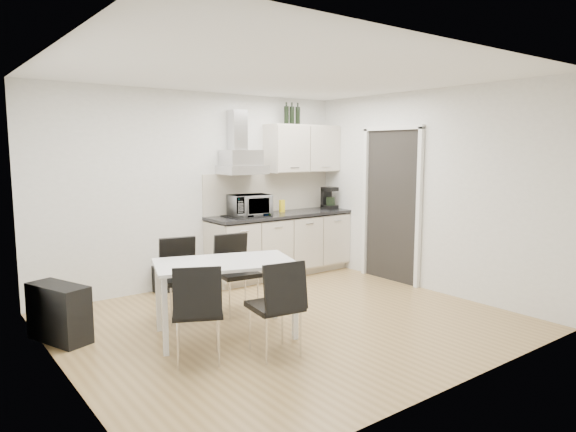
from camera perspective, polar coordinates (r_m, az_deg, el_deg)
name	(u,v)px	position (r m, az deg, el deg)	size (l,w,h in m)	color
ground	(288,321)	(5.63, -0.03, -11.64)	(4.50, 4.50, 0.00)	tan
wall_back	(199,189)	(7.05, -9.87, 2.92)	(4.50, 0.10, 2.60)	white
wall_front	(451,223)	(3.95, 17.68, -0.80)	(4.50, 0.10, 2.60)	white
wall_left	(58,219)	(4.39, -24.19, -0.31)	(0.10, 4.00, 2.60)	white
wall_right	(425,191)	(6.94, 15.00, 2.71)	(0.10, 4.00, 2.60)	white
ceiling	(288,74)	(5.38, -0.03, 15.54)	(4.50, 4.50, 0.00)	white
doorway	(391,206)	(7.28, 11.34, 1.05)	(0.08, 1.04, 2.10)	white
kitchenette	(281,219)	(7.49, -0.75, -0.32)	(2.22, 0.64, 2.52)	beige
dining_table	(225,270)	(5.11, -7.04, -5.96)	(1.50, 1.14, 0.75)	white
chair_far_left	(182,280)	(5.69, -11.65, -6.97)	(0.44, 0.50, 0.88)	black
chair_far_right	(238,275)	(5.84, -5.63, -6.50)	(0.44, 0.50, 0.88)	black
chair_near_left	(198,312)	(4.59, -10.02, -10.47)	(0.44, 0.50, 0.88)	black
chair_near_right	(275,307)	(4.66, -1.49, -10.09)	(0.44, 0.50, 0.88)	black
guitar_amp	(59,313)	(5.49, -24.09, -9.78)	(0.50, 0.72, 0.55)	black
floor_speaker	(162,279)	(6.88, -13.85, -6.83)	(0.21, 0.18, 0.34)	black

